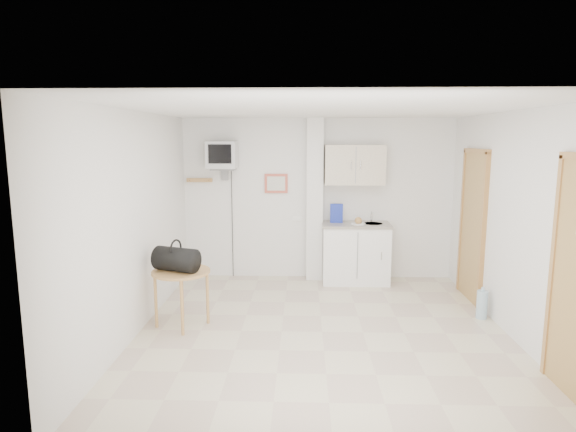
{
  "coord_description": "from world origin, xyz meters",
  "views": [
    {
      "loc": [
        -0.23,
        -5.24,
        2.2
      ],
      "look_at": [
        -0.41,
        0.6,
        1.25
      ],
      "focal_mm": 30.0,
      "sensor_mm": 36.0,
      "label": 1
    }
  ],
  "objects_px": {
    "water_bottle": "(482,304)",
    "crt_television": "(222,156)",
    "round_table": "(181,277)",
    "duffel_bag": "(176,259)"
  },
  "relations": [
    {
      "from": "crt_television",
      "to": "water_bottle",
      "type": "distance_m",
      "value": 4.15
    },
    {
      "from": "round_table",
      "to": "water_bottle",
      "type": "relative_size",
      "value": 1.72
    },
    {
      "from": "crt_television",
      "to": "round_table",
      "type": "bearing_deg",
      "value": -96.1
    },
    {
      "from": "crt_television",
      "to": "water_bottle",
      "type": "bearing_deg",
      "value": -24.07
    },
    {
      "from": "crt_television",
      "to": "round_table",
      "type": "distance_m",
      "value": 2.32
    },
    {
      "from": "round_table",
      "to": "water_bottle",
      "type": "height_order",
      "value": "round_table"
    },
    {
      "from": "duffel_bag",
      "to": "water_bottle",
      "type": "distance_m",
      "value": 3.75
    },
    {
      "from": "round_table",
      "to": "duffel_bag",
      "type": "distance_m",
      "value": 0.23
    },
    {
      "from": "water_bottle",
      "to": "crt_television",
      "type": "bearing_deg",
      "value": 155.93
    },
    {
      "from": "duffel_bag",
      "to": "round_table",
      "type": "bearing_deg",
      "value": 50.37
    }
  ]
}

